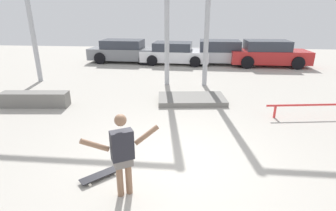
# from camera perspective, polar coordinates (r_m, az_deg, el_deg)

# --- Properties ---
(ground_plane) EXTENTS (36.00, 36.00, 0.00)m
(ground_plane) POSITION_cam_1_polar(r_m,az_deg,el_deg) (5.61, 1.81, -12.19)
(ground_plane) COLOR #B2ADA3
(skateboarder) EXTENTS (1.16, 0.71, 1.48)m
(skateboarder) POSITION_cam_1_polar(r_m,az_deg,el_deg) (4.38, -9.87, -9.94)
(skateboarder) COLOR #8C664C
(skateboarder) RESTS_ON ground_plane
(skateboard) EXTENTS (0.69, 0.70, 0.08)m
(skateboard) POSITION_cam_1_polar(r_m,az_deg,el_deg) (5.27, -14.52, -14.42)
(skateboard) COLOR black
(skateboard) RESTS_ON ground_plane
(grind_box) EXTENTS (2.20, 0.67, 0.48)m
(grind_box) POSITION_cam_1_polar(r_m,az_deg,el_deg) (9.65, -26.95, 1.22)
(grind_box) COLOR slate
(grind_box) RESTS_ON ground_plane
(manual_pad) EXTENTS (2.43, 1.56, 0.17)m
(manual_pad) POSITION_cam_1_polar(r_m,az_deg,el_deg) (9.15, 5.16, 1.41)
(manual_pad) COLOR slate
(manual_pad) RESTS_ON ground_plane
(grind_rail) EXTENTS (2.95, 0.49, 0.41)m
(grind_rail) POSITION_cam_1_polar(r_m,az_deg,el_deg) (8.85, 29.50, -0.17)
(grind_rail) COLOR red
(grind_rail) RESTS_ON ground_plane
(parked_car_grey) EXTENTS (4.42, 2.04, 1.33)m
(parked_car_grey) POSITION_cam_1_polar(r_m,az_deg,el_deg) (16.50, -9.30, 11.59)
(parked_car_grey) COLOR slate
(parked_car_grey) RESTS_ON ground_plane
(parked_car_white) EXTENTS (4.04, 2.09, 1.24)m
(parked_car_white) POSITION_cam_1_polar(r_m,az_deg,el_deg) (15.77, 1.45, 11.29)
(parked_car_white) COLOR white
(parked_car_white) RESTS_ON ground_plane
(parked_car_silver) EXTENTS (4.19, 1.97, 1.36)m
(parked_car_silver) POSITION_cam_1_polar(r_m,az_deg,el_deg) (16.01, 11.49, 11.22)
(parked_car_silver) COLOR #B7BABF
(parked_car_silver) RESTS_ON ground_plane
(parked_car_red) EXTENTS (4.30, 1.91, 1.43)m
(parked_car_red) POSITION_cam_1_polar(r_m,az_deg,el_deg) (16.07, 20.97, 10.48)
(parked_car_red) COLOR red
(parked_car_red) RESTS_ON ground_plane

